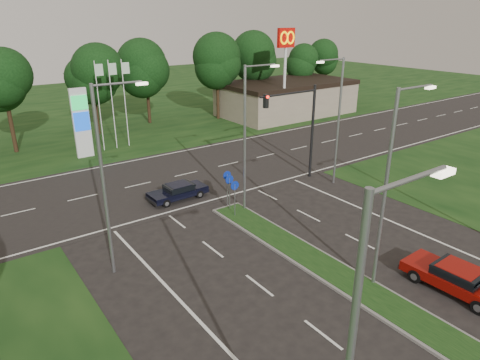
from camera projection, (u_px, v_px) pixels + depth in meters
verge_far at (65, 110)px, 56.38m from camera, size 160.00×50.00×0.02m
cross_road at (175, 177)px, 32.89m from camera, size 160.00×12.00×0.02m
median_kerb at (400, 313)px, 17.72m from camera, size 2.00×26.00×0.12m
commercial_building at (287, 98)px, 53.26m from camera, size 16.00×9.00×4.00m
streetlight_median_near at (389, 181)px, 17.98m from camera, size 2.53×0.22×9.00m
streetlight_median_far at (247, 132)px, 25.55m from camera, size 2.53×0.22×9.00m
streetlight_left_far at (107, 172)px, 18.97m from camera, size 2.53×0.22×9.00m
streetlight_right_far at (337, 115)px, 29.81m from camera, size 2.53×0.22×9.00m
traffic_signal at (300, 119)px, 30.59m from camera, size 5.10×0.42×7.00m
median_signs at (230, 186)px, 26.52m from camera, size 1.16×1.76×2.38m
gas_pylon at (84, 121)px, 36.54m from camera, size 5.80×1.26×8.00m
mcdonalds_sign at (286, 52)px, 45.88m from camera, size 2.20×0.47×10.40m
treeline_far at (97, 67)px, 42.56m from camera, size 6.00×6.00×9.90m
red_sedan at (456, 278)px, 19.05m from camera, size 2.01×4.55×1.23m
navy_sedan at (178, 191)px, 28.67m from camera, size 3.95×1.69×1.08m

